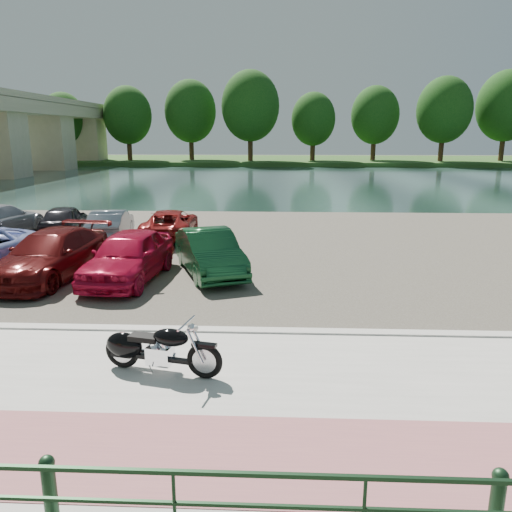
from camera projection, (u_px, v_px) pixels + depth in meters
The scene contains 17 objects.
ground at pixel (219, 377), 9.31m from camera, with size 200.00×200.00×0.00m, color #595447.
promenade at pixel (212, 402), 8.33m from camera, with size 60.00×6.00×0.10m, color #B2B0A7.
pink_path at pixel (198, 455), 6.86m from camera, with size 60.00×2.00×0.01m, color #99565D.
kerb at pixel (229, 332), 11.24m from camera, with size 60.00×0.30×0.14m, color #B2B0A7.
parking_lot at pixel (251, 246), 19.98m from camera, with size 60.00×18.00×0.04m, color #423E35.
river at pixel (267, 181), 48.12m from camera, with size 120.00×40.00×0.00m, color #172B27.
far_bank at pixel (272, 160), 79.09m from camera, with size 120.00×24.00×0.60m, color #2A4A1A.
railing at pixel (174, 488), 5.25m from camera, with size 24.04×0.05×0.90m.
bollards at pixel (35, 484), 5.67m from camera, with size 10.68×0.18×0.81m.
far_trees at pixel (302, 111), 71.16m from camera, with size 70.25×10.68×12.52m.
motorcycle at pixel (152, 348), 9.21m from camera, with size 2.30×0.88×1.05m.
car_3 at pixel (51, 255), 15.40m from camera, with size 2.05×5.03×1.46m, color #4C0A0A.
car_4 at pixel (129, 256), 15.14m from camera, with size 1.81×4.51×1.54m, color #AB0B2C.
car_5 at pixel (210, 252), 15.85m from camera, with size 1.49×4.27×1.41m, color #113F20.
car_8 at pixel (64, 220), 22.11m from camera, with size 1.56×3.89×1.32m, color black.
car_9 at pixel (111, 225), 21.05m from camera, with size 1.36×3.89×1.28m, color slate.
car_10 at pixel (170, 224), 21.22m from camera, with size 2.08×4.51×1.25m, color maroon.
Camera 1 is at (1.07, -8.47, 4.41)m, focal length 35.00 mm.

